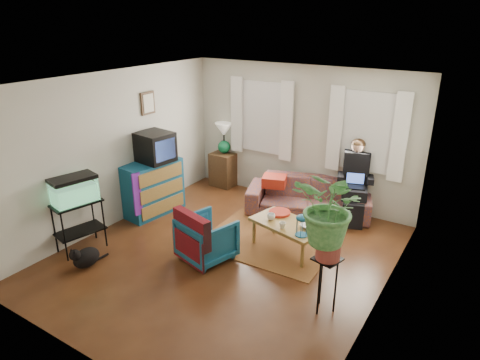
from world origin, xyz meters
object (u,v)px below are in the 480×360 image
Objects in this scene: side_table at (224,169)px; plant_stand at (325,284)px; aquarium_stand at (80,226)px; sofa at (309,191)px; armchair at (207,236)px; dresser at (152,187)px; coffee_table at (287,236)px.

side_table is 0.97× the size of plant_stand.
side_table is 0.89× the size of aquarium_stand.
sofa is 3.02× the size of armchair.
armchair is 0.98× the size of plant_stand.
aquarium_stand is (-0.01, -1.59, -0.09)m from dresser.
armchair is 1.25m from coffee_table.
plant_stand is (3.73, -0.96, -0.12)m from dresser.
side_table is (-2.08, 0.33, -0.07)m from sofa.
armchair is at bearing -122.12° from coffee_table.
coffee_table is at bearing 134.38° from plant_stand.
aquarium_stand is at bearing -82.81° from dresser.
plant_stand is at bearing -170.31° from armchair.
sofa is at bearing 118.09° from plant_stand.
coffee_table is at bearing -36.27° from side_table.
coffee_table is (2.35, -1.73, -0.12)m from side_table.
dresser is 1.49× the size of armchair.
aquarium_stand is 1.10× the size of armchair.
plant_stand is at bearing -31.46° from coffee_table.
coffee_table is (2.69, 0.10, -0.26)m from dresser.
sofa is 2.75× the size of aquarium_stand.
sofa is 2.10m from side_table.
aquarium_stand is at bearing 40.40° from armchair.
aquarium_stand is at bearing -95.85° from side_table.
side_table is 0.98× the size of armchair.
sofa is at bearing -8.96° from side_table.
aquarium_stand reaches higher than coffee_table.
dresser is 1.95m from armchair.
plant_stand reaches higher than armchair.
aquarium_stand is 1.08× the size of plant_stand.
aquarium_stand is 1.99m from armchair.
coffee_table is (2.70, 1.69, -0.17)m from aquarium_stand.
side_table is 3.43m from aquarium_stand.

